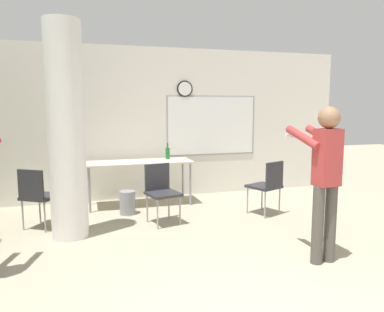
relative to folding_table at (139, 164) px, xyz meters
The scene contains 9 objects.
wall_back 0.89m from the folding_table, 71.42° to the left, with size 8.00×0.15×2.80m.
support_pillar 1.88m from the folding_table, 130.06° to the right, with size 0.47×0.47×2.80m.
folding_table is the anchor object (origin of this frame).
bottle_on_table 0.59m from the folding_table, 15.72° to the left, with size 0.07×0.07×0.29m.
waste_bin 0.78m from the folding_table, 118.67° to the right, with size 0.25×0.25×0.38m.
chair_near_pillar 1.81m from the folding_table, 150.21° to the right, with size 0.61×0.61×0.87m.
chair_table_front 1.12m from the folding_table, 81.80° to the right, with size 0.53×0.53×0.87m.
chair_mid_room 2.21m from the folding_table, 32.43° to the right, with size 0.58×0.58×0.87m.
person_playing_side 3.39m from the folding_table, 62.10° to the right, with size 0.41×0.66×1.72m.
Camera 1 is at (-1.10, -1.90, 1.72)m, focal length 35.00 mm.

